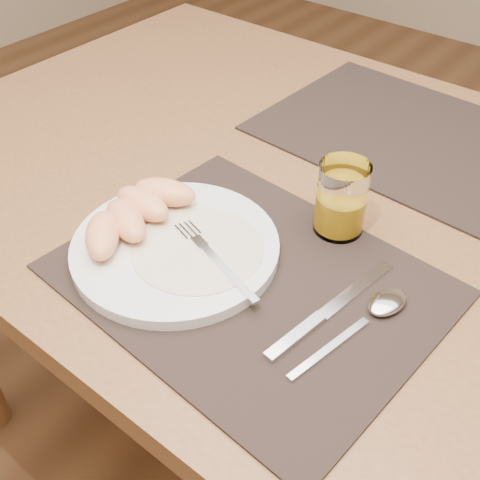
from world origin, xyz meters
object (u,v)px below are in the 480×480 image
placemat_near (249,279)px  spoon (379,309)px  fork (209,253)px  knife (322,316)px  juice_glass (341,202)px  table (320,234)px  plate (175,248)px  placemat_far (403,133)px

placemat_near → spoon: size_ratio=2.35×
fork → knife: size_ratio=0.78×
spoon → juice_glass: juice_glass is taller
table → plate: plate is taller
knife → spoon: 0.07m
juice_glass → knife: bearing=-64.4°
plate → juice_glass: 0.23m
table → plate: 0.27m
table → juice_glass: (0.06, -0.07, 0.13)m
fork → spoon: fork is taller
spoon → placemat_near: bearing=-161.7°
fork → juice_glass: (0.09, 0.16, 0.03)m
placemat_far → plate: plate is taller
knife → table: bearing=121.7°
placemat_near → juice_glass: juice_glass is taller
placemat_near → juice_glass: (0.03, 0.15, 0.05)m
knife → placemat_near: bearing=-179.0°
fork → spoon: size_ratio=0.90×
juice_glass → spoon: bearing=-40.4°
placemat_near → plate: bearing=-168.1°
plate → fork: 0.05m
table → juice_glass: size_ratio=13.72×
plate → fork: (0.05, 0.01, 0.01)m
table → fork: 0.25m
knife → placemat_far: bearing=105.4°
juice_glass → plate: bearing=-128.4°
knife → spoon: bearing=45.8°
fork → knife: (0.16, 0.01, -0.02)m
table → fork: bearing=-96.8°
placemat_far → knife: 0.45m
table → spoon: size_ratio=7.30×
table → placemat_far: 0.24m
placemat_near → placemat_far: (-0.01, 0.44, 0.00)m
fork → spoon: (0.21, 0.06, -0.01)m
fork → knife: 0.16m
spoon → juice_glass: (-0.12, 0.10, 0.04)m
placemat_near → fork: bearing=-169.7°
juice_glass → placemat_near: bearing=-102.6°
placemat_near → plate: 0.11m
plate → spoon: bearing=15.7°
table → placemat_near: bearing=-82.6°
knife → juice_glass: (-0.07, 0.15, 0.04)m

